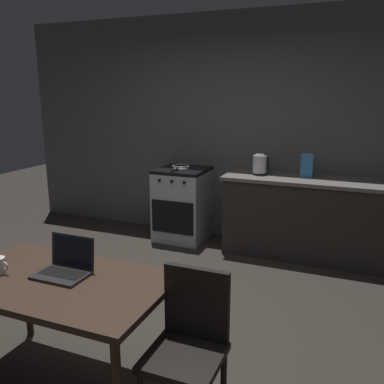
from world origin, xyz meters
The scene contains 10 objects.
ground_plane centered at (0.00, 0.00, 0.00)m, with size 12.00×12.00×0.00m, color #2D2823.
back_wall centered at (0.30, 2.32, 1.37)m, with size 6.40×0.10×2.74m, color #545455.
kitchen_counter centered at (1.17, 1.97, 0.45)m, with size 2.16×0.64×0.90m.
stove_oven centered at (-0.50, 1.97, 0.45)m, with size 0.60×0.62×0.90m.
dining_table centered at (-0.12, -0.78, 0.65)m, with size 1.34×0.79×0.72m.
chair centered at (0.73, -0.76, 0.51)m, with size 0.40×0.40×0.89m.
laptop centered at (-0.12, -0.71, 0.77)m, with size 0.32×0.25×0.23m.
electric_kettle centered at (0.46, 1.97, 1.01)m, with size 0.19×0.17×0.24m.
frying_pan centered at (-0.51, 1.94, 0.93)m, with size 0.22×0.39×0.05m.
cereal_box centered at (0.98, 1.99, 1.03)m, with size 0.13×0.05×0.26m.
Camera 1 is at (1.50, -2.59, 1.82)m, focal length 38.44 mm.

